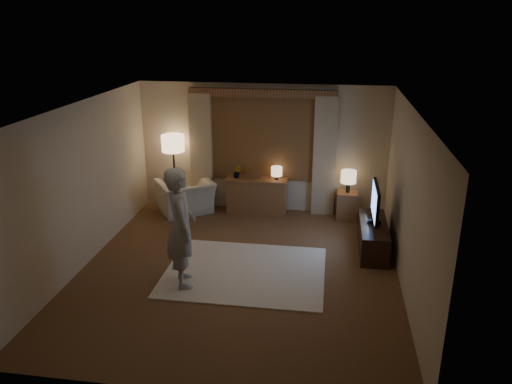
% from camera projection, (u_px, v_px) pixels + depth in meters
% --- Properties ---
extents(room, '(5.04, 5.54, 2.64)m').
position_uv_depth(room, '(243.00, 182.00, 7.96)').
color(room, brown).
rests_on(room, ground).
extents(rug, '(2.50, 2.00, 0.02)m').
position_uv_depth(rug, '(245.00, 271.00, 7.90)').
color(rug, '#F5E6CE').
rests_on(rug, floor).
extents(sideboard, '(1.20, 0.40, 0.70)m').
position_uv_depth(sideboard, '(257.00, 197.00, 10.16)').
color(sideboard, brown).
rests_on(sideboard, floor).
extents(picture_frame, '(0.16, 0.02, 0.20)m').
position_uv_depth(picture_frame, '(257.00, 176.00, 10.01)').
color(picture_frame, brown).
rests_on(picture_frame, sideboard).
extents(plant, '(0.17, 0.13, 0.30)m').
position_uv_depth(plant, '(237.00, 172.00, 10.05)').
color(plant, '#999999').
rests_on(plant, sideboard).
extents(table_lamp_sideboard, '(0.22, 0.22, 0.30)m').
position_uv_depth(table_lamp_sideboard, '(277.00, 172.00, 9.92)').
color(table_lamp_sideboard, black).
rests_on(table_lamp_sideboard, sideboard).
extents(floor_lamp, '(0.46, 0.46, 1.57)m').
position_uv_depth(floor_lamp, '(173.00, 147.00, 10.08)').
color(floor_lamp, black).
rests_on(floor_lamp, floor).
extents(armchair, '(1.38, 1.34, 0.68)m').
position_uv_depth(armchair, '(186.00, 197.00, 10.19)').
color(armchair, beige).
rests_on(armchair, floor).
extents(side_table, '(0.40, 0.40, 0.56)m').
position_uv_depth(side_table, '(347.00, 205.00, 9.88)').
color(side_table, brown).
rests_on(side_table, floor).
extents(table_lamp_side, '(0.30, 0.30, 0.44)m').
position_uv_depth(table_lamp_side, '(349.00, 177.00, 9.69)').
color(table_lamp_side, black).
rests_on(table_lamp_side, side_table).
extents(tv_stand, '(0.45, 1.40, 0.50)m').
position_uv_depth(tv_stand, '(373.00, 237.00, 8.57)').
color(tv_stand, black).
rests_on(tv_stand, floor).
extents(tv, '(0.23, 0.94, 0.68)m').
position_uv_depth(tv, '(376.00, 203.00, 8.36)').
color(tv, black).
rests_on(tv, tv_stand).
extents(person, '(0.66, 0.78, 1.82)m').
position_uv_depth(person, '(181.00, 227.00, 7.25)').
color(person, '#B3ADA5').
rests_on(person, rug).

